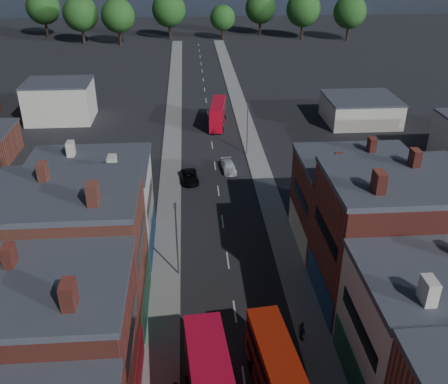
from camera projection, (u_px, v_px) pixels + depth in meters
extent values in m
cube|color=gray|center=(170.00, 185.00, 68.24)|extent=(3.00, 200.00, 0.12)
cube|color=gray|center=(264.00, 182.00, 69.08)|extent=(3.00, 200.00, 0.12)
cylinder|color=slate|center=(177.00, 241.00, 48.84)|extent=(0.16, 0.16, 8.00)
cube|color=slate|center=(175.00, 206.00, 46.97)|extent=(0.25, 0.70, 0.25)
cylinder|color=slate|center=(247.00, 130.00, 75.98)|extent=(0.16, 0.16, 8.00)
cube|color=slate|center=(248.00, 105.00, 74.11)|extent=(0.25, 0.70, 0.25)
cylinder|color=black|center=(188.00, 383.00, 37.80)|extent=(0.43, 1.14, 1.12)
cylinder|color=black|center=(224.00, 379.00, 38.19)|extent=(0.43, 1.14, 1.12)
cube|color=#9E1B09|center=(280.00, 382.00, 35.49)|extent=(3.66, 11.17, 4.38)
cube|color=black|center=(281.00, 371.00, 35.00)|extent=(3.62, 10.30, 0.90)
cylinder|color=black|center=(251.00, 367.00, 39.29)|extent=(0.40, 1.02, 1.00)
cylinder|color=black|center=(281.00, 363.00, 39.69)|extent=(0.40, 1.02, 1.00)
cube|color=red|center=(218.00, 114.00, 88.11)|extent=(3.53, 9.96, 3.90)
cube|color=black|center=(218.00, 118.00, 88.46)|extent=(3.48, 9.19, 0.80)
cube|color=black|center=(218.00, 108.00, 87.67)|extent=(3.48, 9.19, 0.80)
cylinder|color=black|center=(210.00, 129.00, 86.26)|extent=(0.38, 0.91, 0.89)
cylinder|color=black|center=(223.00, 130.00, 86.14)|extent=(0.38, 0.91, 0.89)
cylinder|color=black|center=(213.00, 117.00, 91.77)|extent=(0.38, 0.91, 0.89)
cylinder|color=black|center=(225.00, 118.00, 91.64)|extent=(0.38, 0.91, 0.89)
imported|color=black|center=(190.00, 177.00, 69.10)|extent=(2.69, 5.05, 1.35)
imported|color=silver|center=(229.00, 167.00, 72.08)|extent=(2.23, 4.65, 1.31)
imported|color=#57514B|center=(302.00, 331.00, 42.06)|extent=(0.81, 1.20, 1.87)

